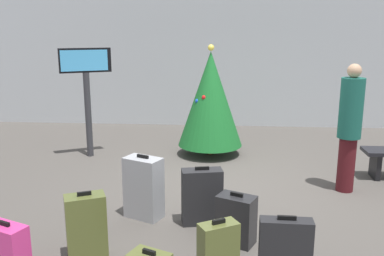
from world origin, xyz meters
name	(u,v)px	position (x,y,z in m)	size (l,w,h in m)	color
ground_plane	(227,186)	(0.00, 0.00, 0.00)	(16.00, 16.00, 0.00)	#514C47
back_wall	(227,62)	(0.00, 4.33, 1.59)	(16.00, 0.20, 3.17)	#B7BCC1
holiday_tree	(210,99)	(-0.32, 1.69, 1.09)	(1.23, 1.23, 2.11)	#4C3319
flight_info_kiosk	(86,82)	(-2.62, 1.41, 1.44)	(0.88, 0.49, 2.05)	#333338
traveller_0	(350,125)	(1.77, -0.06, 1.01)	(0.38, 0.38, 1.91)	#4C1419
suitcase_0	(144,188)	(-1.08, -1.19, 0.40)	(0.54, 0.44, 0.84)	#9EA0A5
suitcase_2	(86,227)	(-1.50, -2.23, 0.35)	(0.47, 0.38, 0.75)	#59602D
suitcase_3	(236,220)	(0.09, -1.79, 0.28)	(0.49, 0.41, 0.61)	#232326
suitcase_4	(202,197)	(-0.32, -1.31, 0.35)	(0.53, 0.32, 0.74)	#232326
suitcase_5	(285,250)	(0.54, -2.49, 0.32)	(0.50, 0.18, 0.67)	#232326
suitcase_6	(218,256)	(-0.10, -2.67, 0.33)	(0.40, 0.33, 0.70)	#59602D
suitcase_7	(6,251)	(-2.17, -2.63, 0.27)	(0.51, 0.38, 0.58)	#E5388C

